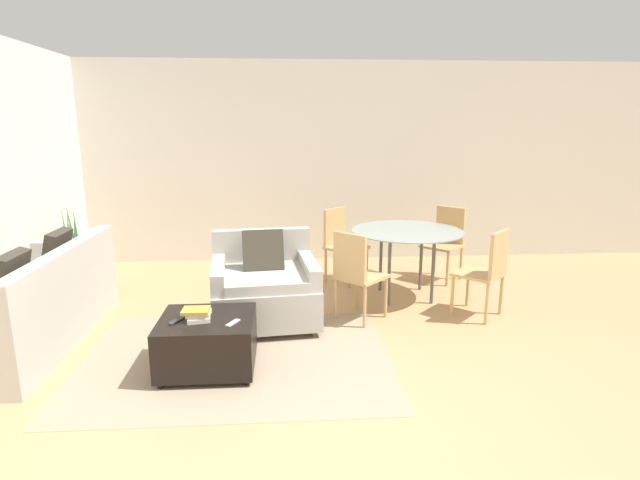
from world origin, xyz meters
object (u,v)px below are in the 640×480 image
(dining_chair_near_right, at_px, (488,268))
(dining_chair_far_right, at_px, (446,238))
(couch, at_px, (34,310))
(tv_remote_primary, at_px, (177,320))
(armchair, at_px, (265,288))
(dining_table, at_px, (407,237))
(dining_chair_near_left, at_px, (356,270))
(dining_chair_far_left, at_px, (341,240))
(potted_plant, at_px, (75,272))
(book_stack, at_px, (198,314))
(tv_remote_secondary, at_px, (233,323))
(ottoman, at_px, (208,341))

(dining_chair_near_right, relative_size, dining_chair_far_right, 1.00)
(couch, xyz_separation_m, tv_remote_primary, (1.39, -0.66, 0.13))
(armchair, distance_m, dining_table, 1.70)
(dining_chair_near_left, height_order, dining_chair_far_left, same)
(armchair, height_order, potted_plant, potted_plant)
(tv_remote_primary, relative_size, dining_chair_near_left, 0.19)
(dining_chair_far_right, bearing_deg, dining_table, -135.00)
(book_stack, bearing_deg, tv_remote_primary, -176.79)
(dining_table, bearing_deg, tv_remote_secondary, -135.85)
(potted_plant, bearing_deg, couch, -81.62)
(tv_remote_secondary, bearing_deg, armchair, 79.63)
(couch, xyz_separation_m, dining_table, (3.56, 0.96, 0.39))
(dining_chair_near_left, height_order, dining_chair_far_right, same)
(dining_chair_near_left, bearing_deg, potted_plant, 160.71)
(couch, xyz_separation_m, dining_chair_near_left, (2.90, 0.30, 0.21))
(ottoman, height_order, tv_remote_primary, tv_remote_primary)
(couch, xyz_separation_m, dining_chair_far_left, (2.90, 1.61, 0.21))
(ottoman, bearing_deg, dining_chair_far_left, 59.68)
(book_stack, xyz_separation_m, dining_chair_near_right, (2.68, 0.95, 0.04))
(dining_chair_far_right, bearing_deg, couch, -159.08)
(armchair, distance_m, tv_remote_secondary, 1.10)
(potted_plant, height_order, dining_table, potted_plant)
(dining_chair_near_left, distance_m, dining_chair_near_right, 1.32)
(couch, height_order, dining_chair_near_right, couch)
(armchair, bearing_deg, dining_chair_far_right, 30.04)
(couch, distance_m, dining_chair_far_left, 3.33)
(dining_chair_far_left, height_order, dining_chair_far_right, same)
(ottoman, bearing_deg, potted_plant, 132.05)
(dining_chair_far_left, bearing_deg, dining_chair_near_right, -45.00)
(dining_table, bearing_deg, ottoman, -141.30)
(armchair, distance_m, potted_plant, 2.46)
(dining_chair_near_right, bearing_deg, tv_remote_primary, -161.37)
(tv_remote_primary, height_order, dining_chair_far_left, dining_chair_far_left)
(tv_remote_secondary, height_order, dining_chair_far_right, dining_chair_far_right)
(tv_remote_primary, bearing_deg, dining_chair_near_right, 18.63)
(tv_remote_primary, bearing_deg, armchair, 57.70)
(couch, bearing_deg, dining_chair_far_right, 20.92)
(couch, xyz_separation_m, book_stack, (1.54, -0.65, 0.17))
(dining_chair_far_right, bearing_deg, tv_remote_primary, -141.30)
(dining_chair_far_left, distance_m, dining_chair_far_right, 1.32)
(ottoman, height_order, tv_remote_secondary, tv_remote_secondary)
(ottoman, bearing_deg, tv_remote_primary, -168.92)
(book_stack, height_order, potted_plant, potted_plant)
(potted_plant, bearing_deg, book_stack, -49.34)
(dining_table, relative_size, dining_chair_far_left, 1.36)
(dining_table, xyz_separation_m, dining_chair_near_right, (0.66, -0.66, -0.18))
(tv_remote_secondary, distance_m, dining_chair_near_left, 1.50)
(dining_chair_near_left, bearing_deg, tv_remote_primary, -147.83)
(book_stack, relative_size, dining_chair_far_left, 0.25)
(dining_table, relative_size, dining_chair_near_right, 1.36)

